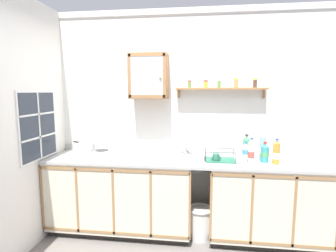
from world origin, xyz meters
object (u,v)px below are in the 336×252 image
Objects in this scene: sink at (182,160)px; bottle_juice_amber_4 at (276,153)px; bottle_soda_green_3 at (246,147)px; mug at (216,157)px; bottle_water_blue_5 at (263,147)px; hot_plate_stove at (94,153)px; bottle_opaque_white_2 at (251,152)px; dish_rack at (219,159)px; trash_bin at (200,222)px; wall_cabinet at (149,76)px; bottle_water_clear_1 at (245,152)px; saucepan at (86,146)px; bottle_detergent_teal_0 at (265,153)px.

sink reaches higher than bottle_juice_amber_4.
bottle_soda_green_3 is 0.40m from mug.
bottle_juice_amber_4 is 0.21m from bottle_water_blue_5.
bottle_opaque_white_2 is at bearing -4.26° from hot_plate_stove.
mug is (-0.04, -0.02, 0.02)m from dish_rack.
bottle_juice_amber_4 reaches higher than trash_bin.
dish_rack is at bearing 10.65° from trash_bin.
hot_plate_stove is at bearing -166.08° from wall_cabinet.
bottle_water_blue_5 is at bearing 24.85° from bottle_water_clear_1.
dish_rack is 0.77m from trash_bin.
bottle_juice_amber_4 reaches higher than dish_rack.
mug is at bearing -2.02° from hot_plate_stove.
wall_cabinet is (-1.15, 0.06, 0.82)m from bottle_soda_green_3.
wall_cabinet is (-1.16, 0.30, 0.82)m from bottle_opaque_white_2.
bottle_juice_amber_4 is (2.18, -0.13, 0.01)m from saucepan.
hot_plate_stove is 1.19× the size of saucepan.
trash_bin is (-0.20, -0.04, -0.75)m from dish_rack.
bottle_opaque_white_2 is 0.84× the size of dish_rack.
sink is 0.76m from bottle_soda_green_3.
sink reaches higher than saucepan.
dish_rack is at bearing 161.89° from bottle_opaque_white_2.
bottle_opaque_white_2 is (0.75, -0.16, 0.15)m from sink.
bottle_opaque_white_2 is 1.45m from wall_cabinet.
bottle_soda_green_3 reaches higher than trash_bin.
bottle_opaque_white_2 is 0.54× the size of wall_cabinet.
dish_rack reaches higher than saucepan.
wall_cabinet is (-1.32, 0.19, 0.85)m from bottle_detergent_teal_0.
bottle_water_blue_5 reaches higher than sink.
sink is 1.03m from bottle_juice_amber_4.
saucepan is 1.17× the size of bottle_opaque_white_2.
bottle_detergent_teal_0 is at bearing 2.75° from trash_bin.
bottle_juice_amber_4 is 0.52× the size of wall_cabinet.
hot_plate_stove is at bearing 179.09° from bottle_detergent_teal_0.
hot_plate_stove is 1.98m from bottle_detergent_teal_0.
bottle_water_blue_5 is at bearing -8.76° from bottle_soda_green_3.
bottle_detergent_teal_0 is 0.79× the size of bottle_opaque_white_2.
sink is at bearing 176.57° from bottle_detergent_teal_0.
saucepan is at bearing 178.40° from bottle_detergent_teal_0.
saucepan reaches higher than mug.
wall_cabinet is at bearing 165.63° from bottle_opaque_white_2.
bottle_water_clear_1 reaches higher than trash_bin.
bottle_soda_green_3 is at bearing 142.69° from bottle_detergent_teal_0.
saucepan is 1.59m from dish_rack.
hot_plate_stove is 1.48m from dish_rack.
saucepan is (-1.16, 0.00, 0.13)m from sink.
dish_rack is (1.48, -0.03, -0.01)m from hot_plate_stove.
hot_plate_stove is 1.11× the size of trash_bin.
bottle_water_blue_5 reaches higher than bottle_opaque_white_2.
saucepan is 2.08m from bottle_detergent_teal_0.
bottle_water_blue_5 reaches higher than mug.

